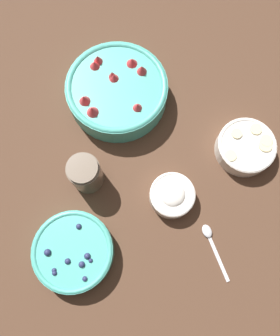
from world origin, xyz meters
name	(u,v)px	position (x,y,z in m)	size (l,w,h in m)	color
ground_plane	(136,167)	(0.00, 0.00, 0.00)	(4.00, 4.00, 0.00)	#4C3323
bowl_strawberries	(117,90)	(0.02, -0.20, 0.04)	(0.26, 0.26, 0.09)	#47AD9E
bowl_blueberries	(73,251)	(0.17, 0.19, 0.03)	(0.18, 0.18, 0.06)	#47AD9E
bowl_bananas	(246,147)	(-0.28, -0.01, 0.03)	(0.14, 0.14, 0.05)	white
bowl_cream	(172,195)	(-0.08, 0.09, 0.03)	(0.11, 0.11, 0.05)	white
jar_chocolate	(86,174)	(0.12, 0.01, 0.05)	(0.08, 0.08, 0.10)	brown
spoon	(211,241)	(-0.15, 0.21, 0.00)	(0.05, 0.14, 0.01)	silver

